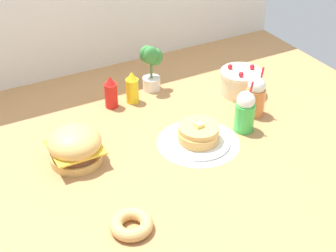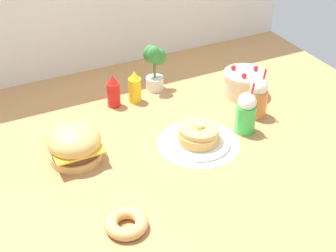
{
  "view_description": "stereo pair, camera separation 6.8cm",
  "coord_description": "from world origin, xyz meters",
  "px_view_note": "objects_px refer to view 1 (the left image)",
  "views": [
    {
      "loc": [
        -0.97,
        -1.68,
        1.41
      ],
      "look_at": [
        -0.04,
        0.04,
        0.1
      ],
      "focal_mm": 53.45,
      "sensor_mm": 36.0,
      "label": 1
    },
    {
      "loc": [
        -0.91,
        -1.71,
        1.41
      ],
      "look_at": [
        -0.04,
        0.04,
        0.1
      ],
      "focal_mm": 53.45,
      "sensor_mm": 36.0,
      "label": 2
    }
  ],
  "objects_px": {
    "mustard_bottle": "(132,88)",
    "ketchup_bottle": "(111,93)",
    "layer_cake": "(240,82)",
    "orange_float_cup": "(256,96)",
    "burger": "(75,146)",
    "donut_pink_glaze": "(131,224)",
    "pancake_stack": "(198,135)",
    "cream_soda_cup": "(245,111)",
    "potted_plant": "(151,65)"
  },
  "relations": [
    {
      "from": "cream_soda_cup",
      "to": "potted_plant",
      "type": "xyz_separation_m",
      "value": [
        -0.22,
        0.59,
        0.04
      ]
    },
    {
      "from": "ketchup_bottle",
      "to": "orange_float_cup",
      "type": "relative_size",
      "value": 0.67
    },
    {
      "from": "orange_float_cup",
      "to": "burger",
      "type": "bearing_deg",
      "value": 176.61
    },
    {
      "from": "pancake_stack",
      "to": "cream_soda_cup",
      "type": "xyz_separation_m",
      "value": [
        0.26,
        -0.01,
        0.06
      ]
    },
    {
      "from": "orange_float_cup",
      "to": "potted_plant",
      "type": "distance_m",
      "value": 0.61
    },
    {
      "from": "cream_soda_cup",
      "to": "pancake_stack",
      "type": "bearing_deg",
      "value": 177.92
    },
    {
      "from": "ketchup_bottle",
      "to": "potted_plant",
      "type": "relative_size",
      "value": 0.66
    },
    {
      "from": "layer_cake",
      "to": "orange_float_cup",
      "type": "height_order",
      "value": "orange_float_cup"
    },
    {
      "from": "layer_cake",
      "to": "orange_float_cup",
      "type": "xyz_separation_m",
      "value": [
        -0.06,
        -0.22,
        0.04
      ]
    },
    {
      "from": "mustard_bottle",
      "to": "cream_soda_cup",
      "type": "xyz_separation_m",
      "value": [
        0.37,
        -0.51,
        0.02
      ]
    },
    {
      "from": "burger",
      "to": "donut_pink_glaze",
      "type": "distance_m",
      "value": 0.52
    },
    {
      "from": "pancake_stack",
      "to": "ketchup_bottle",
      "type": "height_order",
      "value": "ketchup_bottle"
    },
    {
      "from": "donut_pink_glaze",
      "to": "mustard_bottle",
      "type": "bearing_deg",
      "value": 64.75
    },
    {
      "from": "layer_cake",
      "to": "potted_plant",
      "type": "xyz_separation_m",
      "value": [
        -0.42,
        0.28,
        0.08
      ]
    },
    {
      "from": "burger",
      "to": "cream_soda_cup",
      "type": "height_order",
      "value": "cream_soda_cup"
    },
    {
      "from": "cream_soda_cup",
      "to": "burger",
      "type": "bearing_deg",
      "value": 169.6
    },
    {
      "from": "layer_cake",
      "to": "mustard_bottle",
      "type": "height_order",
      "value": "mustard_bottle"
    },
    {
      "from": "layer_cake",
      "to": "potted_plant",
      "type": "bearing_deg",
      "value": 146.45
    },
    {
      "from": "ketchup_bottle",
      "to": "donut_pink_glaze",
      "type": "height_order",
      "value": "ketchup_bottle"
    },
    {
      "from": "ketchup_bottle",
      "to": "burger",
      "type": "bearing_deg",
      "value": -131.95
    },
    {
      "from": "ketchup_bottle",
      "to": "orange_float_cup",
      "type": "bearing_deg",
      "value": -34.05
    },
    {
      "from": "layer_cake",
      "to": "orange_float_cup",
      "type": "relative_size",
      "value": 0.83
    },
    {
      "from": "mustard_bottle",
      "to": "orange_float_cup",
      "type": "height_order",
      "value": "orange_float_cup"
    },
    {
      "from": "burger",
      "to": "pancake_stack",
      "type": "distance_m",
      "value": 0.59
    },
    {
      "from": "layer_cake",
      "to": "cream_soda_cup",
      "type": "height_order",
      "value": "cream_soda_cup"
    },
    {
      "from": "potted_plant",
      "to": "burger",
      "type": "bearing_deg",
      "value": -144.18
    },
    {
      "from": "burger",
      "to": "pancake_stack",
      "type": "bearing_deg",
      "value": -14.09
    },
    {
      "from": "orange_float_cup",
      "to": "potted_plant",
      "type": "xyz_separation_m",
      "value": [
        -0.35,
        0.5,
        0.04
      ]
    },
    {
      "from": "burger",
      "to": "donut_pink_glaze",
      "type": "relative_size",
      "value": 1.43
    },
    {
      "from": "mustard_bottle",
      "to": "burger",
      "type": "bearing_deg",
      "value": -141.4
    },
    {
      "from": "layer_cake",
      "to": "cream_soda_cup",
      "type": "bearing_deg",
      "value": -122.22
    },
    {
      "from": "ketchup_bottle",
      "to": "donut_pink_glaze",
      "type": "xyz_separation_m",
      "value": [
        -0.29,
        -0.88,
        -0.06
      ]
    },
    {
      "from": "donut_pink_glaze",
      "to": "potted_plant",
      "type": "bearing_deg",
      "value": 59.2
    },
    {
      "from": "burger",
      "to": "orange_float_cup",
      "type": "relative_size",
      "value": 0.88
    },
    {
      "from": "ketchup_bottle",
      "to": "donut_pink_glaze",
      "type": "relative_size",
      "value": 1.08
    },
    {
      "from": "burger",
      "to": "orange_float_cup",
      "type": "height_order",
      "value": "orange_float_cup"
    },
    {
      "from": "orange_float_cup",
      "to": "donut_pink_glaze",
      "type": "bearing_deg",
      "value": -153.63
    },
    {
      "from": "potted_plant",
      "to": "layer_cake",
      "type": "bearing_deg",
      "value": -33.55
    },
    {
      "from": "burger",
      "to": "ketchup_bottle",
      "type": "height_order",
      "value": "ketchup_bottle"
    },
    {
      "from": "layer_cake",
      "to": "mustard_bottle",
      "type": "distance_m",
      "value": 0.6
    },
    {
      "from": "donut_pink_glaze",
      "to": "cream_soda_cup",
      "type": "bearing_deg",
      "value": 24.74
    },
    {
      "from": "donut_pink_glaze",
      "to": "burger",
      "type": "bearing_deg",
      "value": 94.43
    },
    {
      "from": "layer_cake",
      "to": "mustard_bottle",
      "type": "relative_size",
      "value": 1.25
    },
    {
      "from": "mustard_bottle",
      "to": "potted_plant",
      "type": "bearing_deg",
      "value": 26.5
    },
    {
      "from": "burger",
      "to": "orange_float_cup",
      "type": "distance_m",
      "value": 0.96
    },
    {
      "from": "burger",
      "to": "ketchup_bottle",
      "type": "relative_size",
      "value": 1.33
    },
    {
      "from": "layer_cake",
      "to": "ketchup_bottle",
      "type": "height_order",
      "value": "ketchup_bottle"
    },
    {
      "from": "mustard_bottle",
      "to": "ketchup_bottle",
      "type": "bearing_deg",
      "value": 176.44
    },
    {
      "from": "donut_pink_glaze",
      "to": "pancake_stack",
      "type": "bearing_deg",
      "value": 35.19
    },
    {
      "from": "orange_float_cup",
      "to": "donut_pink_glaze",
      "type": "distance_m",
      "value": 1.03
    }
  ]
}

